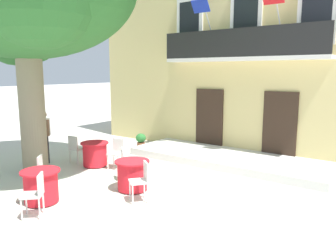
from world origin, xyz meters
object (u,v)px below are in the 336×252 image
object	(u,v)px
cafe_chair_near_tree_0	(76,147)
cafe_table_middle	(132,175)
cafe_chair_middle_0	(142,179)
pedestrian_mid_plaza	(44,134)
cafe_chair_front_0	(45,171)
cafe_table_near_tree	(95,154)
cafe_chair_near_tree_1	(117,151)
cafe_chair_middle_1	(127,162)
cafe_table_front	(41,186)
cafe_chair_front_1	(36,192)
ground_planter_left	(141,140)

from	to	relation	value
cafe_chair_near_tree_0	cafe_table_middle	xyz separation A→B (m)	(3.14, -0.75, -0.14)
cafe_chair_middle_0	pedestrian_mid_plaza	distance (m)	4.68
pedestrian_mid_plaza	cafe_chair_front_0	bearing A→B (deg)	-33.80
cafe_table_near_tree	cafe_chair_middle_0	bearing A→B (deg)	-23.02
cafe_chair_middle_0	cafe_chair_front_0	xyz separation A→B (m)	(-2.32, -0.95, 0.00)
cafe_chair_near_tree_1	cafe_chair_middle_1	world-z (taller)	same
cafe_chair_front_0	cafe_chair_middle_1	bearing A→B (deg)	59.11
cafe_table_front	cafe_chair_near_tree_1	bearing A→B (deg)	101.26
cafe_chair_near_tree_0	cafe_chair_front_1	xyz separation A→B (m)	(2.62, -3.06, 0.00)
cafe_table_middle	cafe_table_front	size ratio (longest dim) A/B	1.00
cafe_chair_middle_1	cafe_chair_front_0	bearing A→B (deg)	-120.89
cafe_table_middle	cafe_chair_front_0	world-z (taller)	cafe_chair_front_0
cafe_chair_middle_0	pedestrian_mid_plaza	size ratio (longest dim) A/B	0.54
cafe_chair_near_tree_0	cafe_chair_front_0	bearing A→B (deg)	-54.92
cafe_chair_middle_1	cafe_chair_front_1	bearing A→B (deg)	-88.18
cafe_chair_middle_1	pedestrian_mid_plaza	world-z (taller)	pedestrian_mid_plaza
cafe_chair_near_tree_0	pedestrian_mid_plaza	size ratio (longest dim) A/B	0.54
cafe_chair_near_tree_1	cafe_chair_front_0	bearing A→B (deg)	-89.62
cafe_table_front	ground_planter_left	bearing A→B (deg)	108.00
cafe_chair_middle_1	cafe_chair_front_1	xyz separation A→B (m)	(0.09, -2.75, 0.00)
cafe_table_middle	cafe_chair_middle_0	distance (m)	0.77
cafe_table_middle	cafe_chair_front_0	distance (m)	2.15
cafe_chair_middle_0	cafe_chair_middle_1	distance (m)	1.51
cafe_table_front	cafe_chair_front_0	bearing A→B (deg)	139.76
cafe_chair_near_tree_0	cafe_chair_middle_1	world-z (taller)	same
cafe_chair_near_tree_1	cafe_chair_front_1	distance (m)	3.65
cafe_chair_front_0	ground_planter_left	bearing A→B (deg)	103.55
cafe_chair_near_tree_1	cafe_chair_middle_1	bearing A→B (deg)	-33.28
cafe_table_front	ground_planter_left	distance (m)	5.74
cafe_table_near_tree	cafe_chair_near_tree_1	size ratio (longest dim) A/B	0.95
cafe_chair_near_tree_1	cafe_table_middle	xyz separation A→B (m)	(1.69, -1.15, -0.14)
cafe_table_middle	cafe_table_front	distance (m)	2.13
cafe_table_near_tree	cafe_chair_middle_1	size ratio (longest dim) A/B	0.95
cafe_chair_near_tree_0	cafe_table_middle	world-z (taller)	cafe_chair_near_tree_0
cafe_table_middle	pedestrian_mid_plaza	world-z (taller)	pedestrian_mid_plaza
cafe_table_near_tree	pedestrian_mid_plaza	size ratio (longest dim) A/B	0.51
cafe_table_near_tree	ground_planter_left	bearing A→B (deg)	99.74
cafe_table_front	pedestrian_mid_plaza	xyz separation A→B (m)	(-2.88, 2.03, 0.56)
cafe_chair_near_tree_1	cafe_table_middle	world-z (taller)	cafe_chair_near_tree_1
cafe_chair_near_tree_0	cafe_table_front	bearing A→B (deg)	-51.59
cafe_table_near_tree	cafe_table_middle	size ratio (longest dim) A/B	1.00
cafe_table_front	cafe_chair_front_0	xyz separation A→B (m)	(-0.58, 0.49, 0.14)
cafe_table_middle	cafe_table_front	xyz separation A→B (m)	(-1.10, -1.82, 0.00)
cafe_table_near_tree	cafe_chair_middle_0	world-z (taller)	cafe_chair_middle_0
cafe_chair_near_tree_0	pedestrian_mid_plaza	xyz separation A→B (m)	(-0.84, -0.55, 0.43)
cafe_table_middle	ground_planter_left	distance (m)	4.63
cafe_chair_near_tree_0	cafe_chair_front_0	size ratio (longest dim) A/B	1.00
cafe_chair_near_tree_1	cafe_table_front	distance (m)	3.04
cafe_table_near_tree	cafe_table_middle	xyz separation A→B (m)	(2.40, -0.90, 0.00)
cafe_table_front	cafe_chair_front_1	distance (m)	0.77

